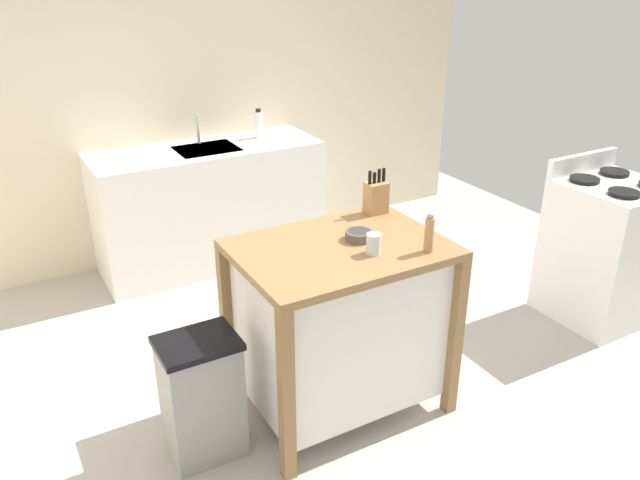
% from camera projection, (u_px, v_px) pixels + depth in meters
% --- Properties ---
extents(ground_plane, '(6.12, 6.12, 0.00)m').
position_uv_depth(ground_plane, '(323.00, 396.00, 3.43)').
color(ground_plane, '#ADA8A0').
rests_on(ground_plane, ground).
extents(wall_back, '(5.12, 0.10, 2.60)m').
position_uv_depth(wall_back, '(174.00, 87.00, 4.65)').
color(wall_back, beige).
rests_on(wall_back, ground).
extents(kitchen_island, '(1.00, 0.74, 0.93)m').
position_uv_depth(kitchen_island, '(340.00, 319.00, 3.17)').
color(kitchen_island, olive).
rests_on(kitchen_island, ground).
extents(knife_block, '(0.11, 0.09, 0.24)m').
position_uv_depth(knife_block, '(376.00, 197.00, 3.35)').
color(knife_block, '#AD7F4C').
rests_on(knife_block, kitchen_island).
extents(bowl_stoneware_deep, '(0.14, 0.14, 0.05)m').
position_uv_depth(bowl_stoneware_deep, '(359.00, 235.00, 3.06)').
color(bowl_stoneware_deep, '#564C47').
rests_on(bowl_stoneware_deep, kitchen_island).
extents(drinking_cup, '(0.07, 0.07, 0.10)m').
position_uv_depth(drinking_cup, '(374.00, 244.00, 2.90)').
color(drinking_cup, silver).
rests_on(drinking_cup, kitchen_island).
extents(pepper_grinder, '(0.04, 0.04, 0.20)m').
position_uv_depth(pepper_grinder, '(429.00, 233.00, 2.91)').
color(pepper_grinder, '#AD7F4C').
rests_on(pepper_grinder, kitchen_island).
extents(trash_bin, '(0.36, 0.28, 0.63)m').
position_uv_depth(trash_bin, '(202.00, 397.00, 2.93)').
color(trash_bin, gray).
rests_on(trash_bin, ground).
extents(sink_counter, '(1.67, 0.60, 0.91)m').
position_uv_depth(sink_counter, '(210.00, 206.00, 4.76)').
color(sink_counter, white).
rests_on(sink_counter, ground).
extents(sink_faucet, '(0.02, 0.02, 0.22)m').
position_uv_depth(sink_faucet, '(198.00, 129.00, 4.64)').
color(sink_faucet, '#B7BCC1').
rests_on(sink_faucet, sink_counter).
extents(bottle_dish_soap, '(0.07, 0.07, 0.22)m').
position_uv_depth(bottle_dish_soap, '(259.00, 124.00, 4.79)').
color(bottle_dish_soap, white).
rests_on(bottle_dish_soap, sink_counter).
extents(stove, '(0.60, 0.60, 1.03)m').
position_uv_depth(stove, '(605.00, 250.00, 4.04)').
color(stove, white).
rests_on(stove, ground).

